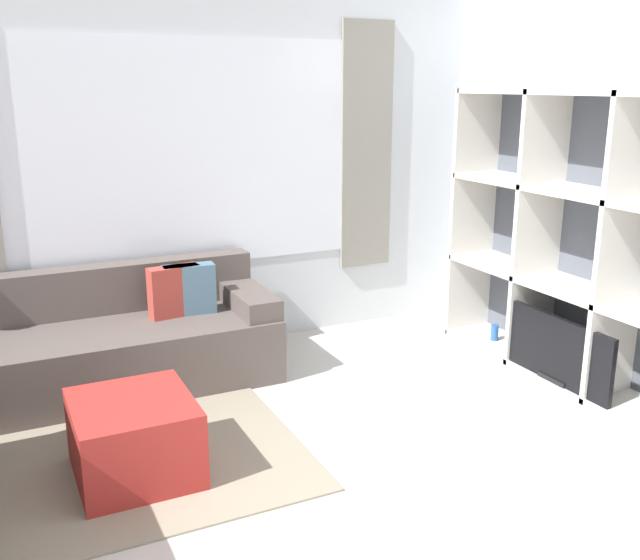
# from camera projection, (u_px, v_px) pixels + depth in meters

# --- Properties ---
(wall_back) EXTENTS (5.86, 0.11, 2.70)m
(wall_back) POSITION_uv_depth(u_px,v_px,m) (184.00, 168.00, 5.06)
(wall_back) COLOR silver
(wall_back) RESTS_ON ground_plane
(wall_right) EXTENTS (0.07, 4.38, 2.70)m
(wall_right) POSITION_uv_depth(u_px,v_px,m) (606.00, 177.00, 4.64)
(wall_right) COLOR silver
(wall_right) RESTS_ON ground_plane
(area_rug) EXTENTS (2.37, 1.63, 0.01)m
(area_rug) POSITION_uv_depth(u_px,v_px,m) (71.00, 467.00, 3.72)
(area_rug) COLOR gray
(area_rug) RESTS_ON ground_plane
(shelving_unit) EXTENTS (0.42, 2.21, 1.90)m
(shelving_unit) POSITION_uv_depth(u_px,v_px,m) (582.00, 247.00, 4.62)
(shelving_unit) COLOR #515660
(shelving_unit) RESTS_ON ground_plane
(couch_main) EXTENTS (2.12, 0.83, 0.77)m
(couch_main) POSITION_uv_depth(u_px,v_px,m) (112.00, 344.00, 4.66)
(couch_main) COLOR #564C47
(couch_main) RESTS_ON ground_plane
(ottoman) EXTENTS (0.59, 0.63, 0.41)m
(ottoman) POSITION_uv_depth(u_px,v_px,m) (134.00, 439.00, 3.60)
(ottoman) COLOR #A82823
(ottoman) RESTS_ON ground_plane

